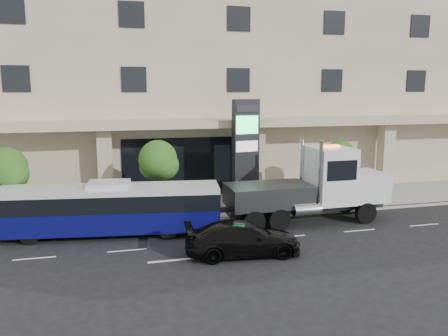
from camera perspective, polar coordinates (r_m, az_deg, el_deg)
The scene contains 11 objects.
ground at distance 22.85m, azimuth -2.46°, elevation -8.55°, with size 120.00×120.00×0.00m, color black.
sidewalk at distance 27.53m, azimuth -4.56°, elevation -5.15°, with size 120.00×6.00×0.15m, color gray.
curb at distance 24.70m, azimuth -3.40°, elevation -6.94°, with size 120.00×0.30×0.15m, color gray.
convention_center at distance 36.98m, azimuth -7.53°, elevation 14.17°, with size 60.00×17.60×20.00m.
tree_left at distance 25.79m, azimuth -26.52°, elevation -0.33°, with size 2.27×2.20×4.22m.
tree_mid at distance 25.24m, azimuth -8.55°, elevation 0.77°, with size 2.28×2.20×4.38m.
tree_right at distance 28.72m, azimuth 14.95°, elevation 1.22°, with size 2.10×2.00×4.04m.
city_bus at distance 22.94m, azimuth -14.69°, elevation -5.09°, with size 11.27×3.75×2.80m.
tow_truck at distance 24.98m, azimuth 11.69°, elevation -2.51°, with size 10.35×2.71×4.72m.
black_sedan at distance 19.85m, azimuth 2.50°, elevation -9.19°, with size 2.11×5.19×1.51m, color black.
signage_pylon at distance 27.31m, azimuth 2.83°, elevation 2.11°, with size 1.71×0.81×6.62m.
Camera 1 is at (-4.29, -21.22, 7.32)m, focal length 35.00 mm.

